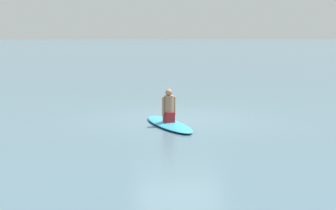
% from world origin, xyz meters
% --- Properties ---
extents(ground_plane, '(400.00, 400.00, 0.00)m').
position_xyz_m(ground_plane, '(0.00, 0.00, 0.00)').
color(ground_plane, slate).
extents(surfboard, '(2.76, 1.55, 0.11)m').
position_xyz_m(surfboard, '(-0.88, 0.37, 0.05)').
color(surfboard, '#339EC6').
rests_on(surfboard, ground).
extents(person_paddler, '(0.36, 0.40, 0.91)m').
position_xyz_m(person_paddler, '(-0.88, 0.37, 0.52)').
color(person_paddler, '#A51E23').
rests_on(person_paddler, surfboard).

